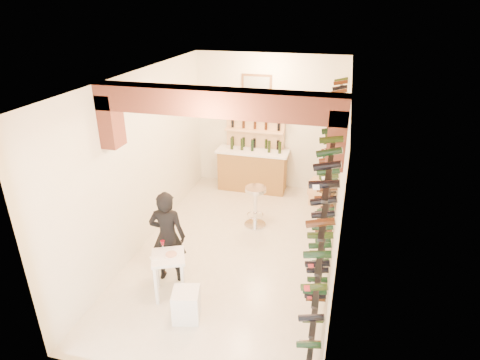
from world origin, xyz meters
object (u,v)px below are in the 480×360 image
(chrome_barstool, at_px, (255,204))
(person, at_px, (168,237))
(wine_rack, at_px, (326,183))
(tasting_table, at_px, (169,263))
(back_counter, at_px, (252,169))
(crate_lower, at_px, (321,199))
(white_stool, at_px, (186,305))

(chrome_barstool, bearing_deg, person, -116.37)
(wine_rack, bearing_deg, tasting_table, -146.97)
(back_counter, distance_m, chrome_barstool, 1.76)
(chrome_barstool, bearing_deg, crate_lower, 45.08)
(back_counter, height_order, person, person)
(crate_lower, bearing_deg, back_counter, 165.23)
(back_counter, relative_size, crate_lower, 3.62)
(back_counter, distance_m, tasting_table, 4.11)
(person, relative_size, chrome_barstool, 1.85)
(back_counter, bearing_deg, crate_lower, -14.77)
(white_stool, distance_m, crate_lower, 4.39)
(white_stool, distance_m, person, 1.15)
(back_counter, bearing_deg, white_stool, -89.24)
(tasting_table, xyz_separation_m, chrome_barstool, (0.84, 2.39, -0.09))
(tasting_table, relative_size, white_stool, 1.84)
(back_counter, xyz_separation_m, white_stool, (0.06, -4.52, -0.29))
(back_counter, xyz_separation_m, crate_lower, (1.70, -0.45, -0.39))
(crate_lower, bearing_deg, person, -124.52)
(tasting_table, distance_m, white_stool, 0.71)
(crate_lower, bearing_deg, white_stool, -111.94)
(person, height_order, crate_lower, person)
(white_stool, bearing_deg, tasting_table, 135.75)
(wine_rack, relative_size, person, 3.56)
(back_counter, bearing_deg, chrome_barstool, -75.06)
(wine_rack, relative_size, white_stool, 11.98)
(wine_rack, bearing_deg, chrome_barstool, 145.42)
(back_counter, distance_m, white_stool, 4.53)
(wine_rack, distance_m, tasting_table, 2.81)
(tasting_table, distance_m, crate_lower, 4.22)
(back_counter, xyz_separation_m, chrome_barstool, (0.45, -1.70, -0.03))
(wine_rack, height_order, tasting_table, wine_rack)
(person, bearing_deg, wine_rack, -163.78)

